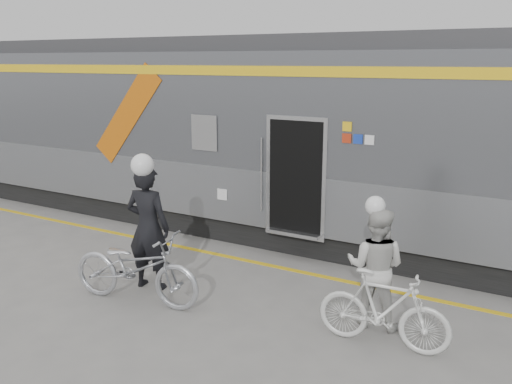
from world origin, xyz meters
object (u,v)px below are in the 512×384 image
Objects in this scene: bicycle_right at (384,310)px; man at (148,227)px; bicycle_left at (136,268)px; woman at (376,267)px.

man is at bearing 86.30° from bicycle_right.
bicycle_right is (3.88, 0.03, -0.51)m from man.
bicycle_left is 3.57m from woman.
man is at bearing 5.06° from woman.
man is 3.63m from woman.
woman is 0.99× the size of bicycle_right.
woman is 0.71m from bicycle_right.
woman is at bearing -179.54° from man.
bicycle_right is (0.30, -0.55, -0.34)m from woman.
man is 0.95× the size of bicycle_left.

